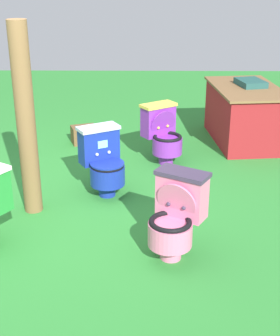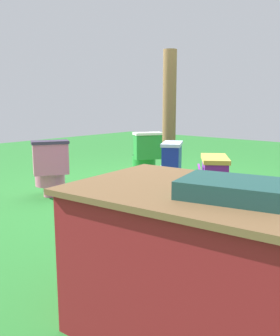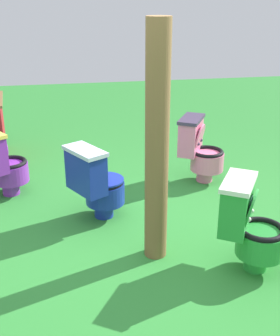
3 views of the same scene
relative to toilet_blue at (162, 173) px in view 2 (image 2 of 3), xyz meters
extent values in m
plane|color=#2D8433|center=(0.32, -0.50, -0.37)|extent=(14.00, 14.00, 0.00)
cylinder|color=#192D9E|center=(0.06, 0.03, -0.30)|extent=(0.25, 0.25, 0.14)
cylinder|color=#192D9E|center=(0.08, 0.04, -0.13)|extent=(0.50, 0.50, 0.20)
torus|color=black|center=(0.08, 0.04, -0.02)|extent=(0.48, 0.48, 0.04)
cylinder|color=silver|center=(0.08, 0.04, -0.07)|extent=(0.33, 0.33, 0.01)
cube|color=#192D9E|center=(-0.10, -0.05, 0.14)|extent=(0.37, 0.45, 0.37)
cube|color=silver|center=(-0.10, -0.05, 0.34)|extent=(0.40, 0.48, 0.04)
cube|color=#8CE0E5|center=(-0.01, 0.00, 0.19)|extent=(0.06, 0.10, 0.08)
cylinder|color=#192D9E|center=(0.08, 0.04, 0.00)|extent=(0.49, 0.49, 0.02)
sphere|color=silver|center=(-0.04, 0.06, 0.09)|extent=(0.04, 0.04, 0.04)
sphere|color=silver|center=(0.03, -0.06, 0.09)|extent=(0.04, 0.04, 0.04)
cylinder|color=green|center=(1.13, -1.02, -0.30)|extent=(0.25, 0.25, 0.14)
cylinder|color=green|center=(1.15, -1.03, -0.13)|extent=(0.51, 0.51, 0.20)
torus|color=black|center=(1.15, -1.03, -0.02)|extent=(0.49, 0.49, 0.04)
cylinder|color=white|center=(1.15, -1.03, -0.07)|extent=(0.33, 0.33, 0.01)
cube|color=green|center=(0.98, -0.92, 0.14)|extent=(0.38, 0.45, 0.37)
cube|color=white|center=(0.98, -0.92, 0.34)|extent=(0.41, 0.48, 0.04)
cube|color=#8CE0E5|center=(1.07, -0.98, 0.19)|extent=(0.07, 0.10, 0.08)
cylinder|color=green|center=(1.07, -0.98, 0.12)|extent=(0.26, 0.34, 0.35)
sphere|color=white|center=(1.11, -0.92, 0.09)|extent=(0.04, 0.04, 0.04)
sphere|color=white|center=(1.03, -1.04, 0.09)|extent=(0.04, 0.04, 0.04)
cylinder|color=pink|center=(1.27, 0.66, -0.30)|extent=(0.25, 0.25, 0.14)
cylinder|color=pink|center=(1.29, 0.65, -0.13)|extent=(0.51, 0.51, 0.20)
torus|color=black|center=(1.29, 0.65, -0.02)|extent=(0.48, 0.48, 0.04)
cylinder|color=#3F334C|center=(1.29, 0.65, -0.07)|extent=(0.33, 0.33, 0.01)
cube|color=pink|center=(1.11, 0.75, 0.14)|extent=(0.37, 0.45, 0.37)
cube|color=#3F334C|center=(1.11, 0.75, 0.34)|extent=(0.40, 0.48, 0.04)
cube|color=#8CE0E5|center=(1.20, 0.70, 0.19)|extent=(0.06, 0.10, 0.08)
cylinder|color=pink|center=(1.20, 0.70, 0.12)|extent=(0.25, 0.35, 0.35)
sphere|color=#3F334C|center=(1.24, 0.76, 0.09)|extent=(0.04, 0.04, 0.04)
sphere|color=#3F334C|center=(1.17, 0.64, 0.09)|extent=(0.04, 0.04, 0.04)
cylinder|color=purple|center=(-0.86, 0.70, -0.30)|extent=(0.25, 0.25, 0.14)
cylinder|color=purple|center=(-0.85, 0.71, -0.13)|extent=(0.51, 0.51, 0.20)
torus|color=black|center=(-0.85, 0.71, -0.02)|extent=(0.49, 0.49, 0.04)
cylinder|color=#EACC4C|center=(-0.85, 0.71, -0.07)|extent=(0.33, 0.33, 0.01)
cube|color=purple|center=(-1.01, 0.60, 0.14)|extent=(0.39, 0.45, 0.37)
cube|color=#EACC4C|center=(-1.01, 0.60, 0.34)|extent=(0.42, 0.48, 0.04)
cube|color=#8CE0E5|center=(-0.93, 0.66, 0.19)|extent=(0.07, 0.10, 0.08)
cylinder|color=purple|center=(-0.93, 0.66, 0.12)|extent=(0.27, 0.34, 0.35)
sphere|color=#EACC4C|center=(-0.96, 0.72, 0.09)|extent=(0.04, 0.04, 0.04)
sphere|color=#EACC4C|center=(-0.89, 0.60, 0.09)|extent=(0.04, 0.04, 0.04)
cube|color=maroon|center=(-1.72, 1.82, 0.00)|extent=(1.47, 0.94, 0.74)
cube|color=brown|center=(-1.72, 1.82, 0.39)|extent=(1.54, 1.01, 0.03)
cube|color=#23514C|center=(-1.81, 1.88, 0.44)|extent=(0.50, 0.41, 0.08)
cylinder|color=brown|center=(0.41, -0.68, 0.56)|extent=(0.18, 0.18, 1.86)
cylinder|color=#B7B7BF|center=(1.69, -1.65, -0.26)|extent=(0.22, 0.22, 0.22)
ellipsoid|color=yellow|center=(1.68, -1.64, -0.12)|extent=(0.07, 0.05, 0.05)
ellipsoid|color=yellow|center=(1.69, -1.65, -0.12)|extent=(0.07, 0.05, 0.05)
ellipsoid|color=yellow|center=(1.68, -1.68, -0.12)|extent=(0.07, 0.05, 0.05)
camera|label=1|loc=(4.78, 0.45, 1.91)|focal=51.94mm
camera|label=2|loc=(-2.50, 3.30, 0.81)|focal=38.65mm
camera|label=3|loc=(-0.25, -3.65, 1.65)|focal=46.36mm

